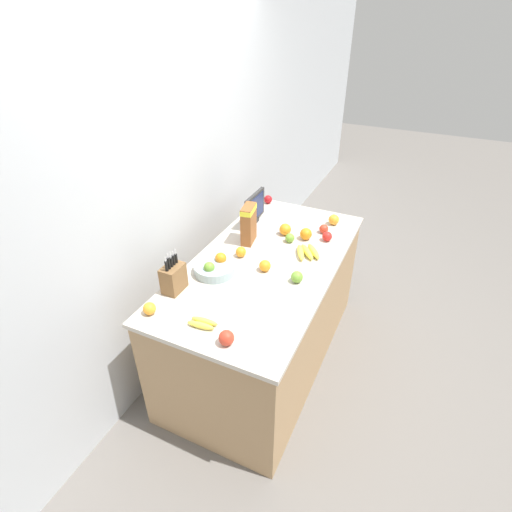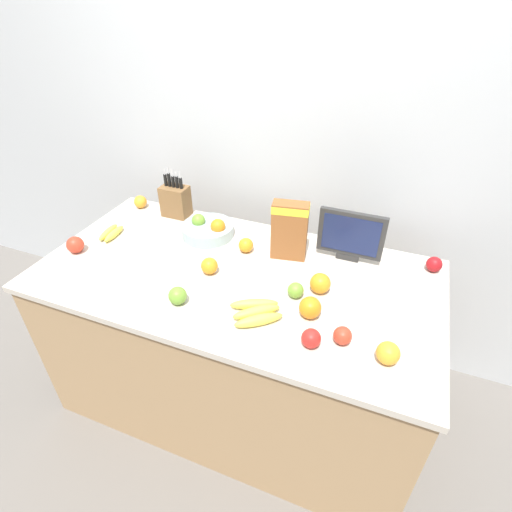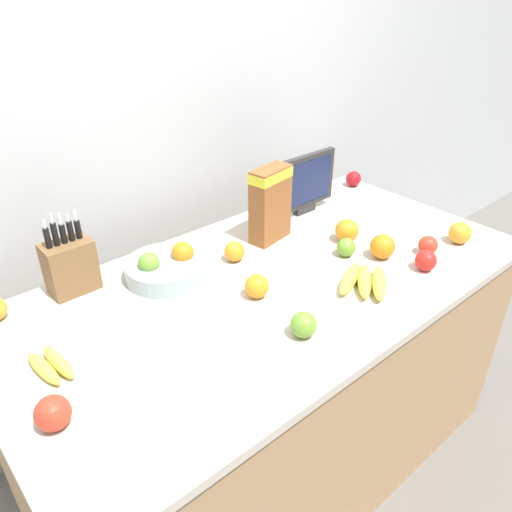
{
  "view_description": "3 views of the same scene",
  "coord_description": "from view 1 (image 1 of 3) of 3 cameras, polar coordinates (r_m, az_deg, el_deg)",
  "views": [
    {
      "loc": [
        -2.04,
        -0.88,
        2.37
      ],
      "look_at": [
        -0.1,
        0.03,
        0.97
      ],
      "focal_mm": 28.0,
      "sensor_mm": 36.0,
      "label": 1
    },
    {
      "loc": [
        0.61,
        -1.29,
        1.97
      ],
      "look_at": [
        0.08,
        0.06,
        0.96
      ],
      "focal_mm": 28.0,
      "sensor_mm": 36.0,
      "label": 2
    },
    {
      "loc": [
        -0.95,
        -1.01,
        1.78
      ],
      "look_at": [
        -0.03,
        0.05,
        0.96
      ],
      "focal_mm": 35.0,
      "sensor_mm": 36.0,
      "label": 3
    }
  ],
  "objects": [
    {
      "name": "apple_middle",
      "position": [
        3.44,
        1.73,
        8.1
      ],
      "size": [
        0.07,
        0.07,
        0.07
      ],
      "primitive_type": "sphere",
      "color": "#A31419",
      "rests_on": "counter"
    },
    {
      "name": "small_monitor",
      "position": [
        3.07,
        -0.17,
        6.88
      ],
      "size": [
        0.3,
        0.03,
        0.25
      ],
      "color": "#2D2D2D",
      "rests_on": "counter"
    },
    {
      "name": "orange_by_cereal",
      "position": [
        2.31,
        -14.98,
        -7.27
      ],
      "size": [
        0.07,
        0.07,
        0.07
      ],
      "primitive_type": "sphere",
      "color": "orange",
      "rests_on": "counter"
    },
    {
      "name": "apple_front",
      "position": [
        2.93,
        10.13,
        2.77
      ],
      "size": [
        0.07,
        0.07,
        0.07
      ],
      "primitive_type": "sphere",
      "color": "red",
      "rests_on": "counter"
    },
    {
      "name": "banana_bunch_left",
      "position": [
        2.19,
        -7.63,
        -9.49
      ],
      "size": [
        0.09,
        0.16,
        0.04
      ],
      "rotation": [
        0.0,
        0.0,
        4.68
      ],
      "color": "yellow",
      "rests_on": "counter"
    },
    {
      "name": "apple_rear",
      "position": [
        3.02,
        9.66,
        3.85
      ],
      "size": [
        0.07,
        0.07,
        0.07
      ],
      "primitive_type": "sphere",
      "color": "red",
      "rests_on": "counter"
    },
    {
      "name": "wall_back",
      "position": [
        2.78,
        -11.38,
        9.8
      ],
      "size": [
        9.0,
        0.06,
        2.6
      ],
      "color": "silver",
      "rests_on": "ground_plane"
    },
    {
      "name": "apple_leftmost",
      "position": [
        2.06,
        -4.24,
        -11.58
      ],
      "size": [
        0.08,
        0.08,
        0.08
      ],
      "primitive_type": "sphere",
      "color": "red",
      "rests_on": "counter"
    },
    {
      "name": "orange_front_left",
      "position": [
        2.92,
        7.14,
        3.15
      ],
      "size": [
        0.09,
        0.09,
        0.09
      ],
      "primitive_type": "sphere",
      "color": "orange",
      "rests_on": "counter"
    },
    {
      "name": "ground_plane",
      "position": [
        3.25,
        1.23,
        -13.73
      ],
      "size": [
        14.0,
        14.0,
        0.0
      ],
      "primitive_type": "plane",
      "color": "slate"
    },
    {
      "name": "banana_bunch_right",
      "position": [
        2.75,
        7.32,
        0.59
      ],
      "size": [
        0.24,
        0.22,
        0.04
      ],
      "rotation": [
        0.0,
        0.0,
        3.72
      ],
      "color": "yellow",
      "rests_on": "counter"
    },
    {
      "name": "counter",
      "position": [
        2.94,
        1.34,
        -7.84
      ],
      "size": [
        1.79,
        0.91,
        0.88
      ],
      "color": "tan",
      "rests_on": "ground_plane"
    },
    {
      "name": "orange_near_bowl",
      "position": [
        2.96,
        4.2,
        3.82
      ],
      "size": [
        0.09,
        0.09,
        0.09
      ],
      "primitive_type": "sphere",
      "color": "orange",
      "rests_on": "counter"
    },
    {
      "name": "fruit_bowl",
      "position": [
        2.56,
        -5.89,
        -1.66
      ],
      "size": [
        0.26,
        0.26,
        0.11
      ],
      "color": "#99B2B7",
      "rests_on": "counter"
    },
    {
      "name": "cereal_box",
      "position": [
        2.82,
        -1.07,
        4.8
      ],
      "size": [
        0.18,
        0.1,
        0.28
      ],
      "rotation": [
        0.0,
        0.0,
        0.18
      ],
      "color": "brown",
      "rests_on": "counter"
    },
    {
      "name": "apple_near_bananas",
      "position": [
        2.48,
        5.87,
        -2.99
      ],
      "size": [
        0.08,
        0.08,
        0.08
      ],
      "primitive_type": "sphere",
      "color": "#6B9E33",
      "rests_on": "counter"
    },
    {
      "name": "knife_block",
      "position": [
        2.42,
        -11.71,
        -3.05
      ],
      "size": [
        0.15,
        0.1,
        0.28
      ],
      "color": "brown",
      "rests_on": "counter"
    },
    {
      "name": "orange_back_center",
      "position": [
        3.15,
        11.05,
        5.12
      ],
      "size": [
        0.08,
        0.08,
        0.08
      ],
      "primitive_type": "sphere",
      "color": "orange",
      "rests_on": "counter"
    },
    {
      "name": "apple_by_knife_block",
      "position": [
        2.88,
        4.86,
        2.59
      ],
      "size": [
        0.07,
        0.07,
        0.07
      ],
      "primitive_type": "sphere",
      "color": "#6B9E33",
      "rests_on": "counter"
    },
    {
      "name": "orange_mid_left",
      "position": [
        2.7,
        -2.18,
        0.59
      ],
      "size": [
        0.07,
        0.07,
        0.07
      ],
      "primitive_type": "sphere",
      "color": "orange",
      "rests_on": "counter"
    },
    {
      "name": "orange_mid_right",
      "position": [
        2.56,
        1.28,
        -1.4
      ],
      "size": [
        0.08,
        0.08,
        0.08
      ],
      "primitive_type": "sphere",
      "color": "orange",
      "rests_on": "counter"
    }
  ]
}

